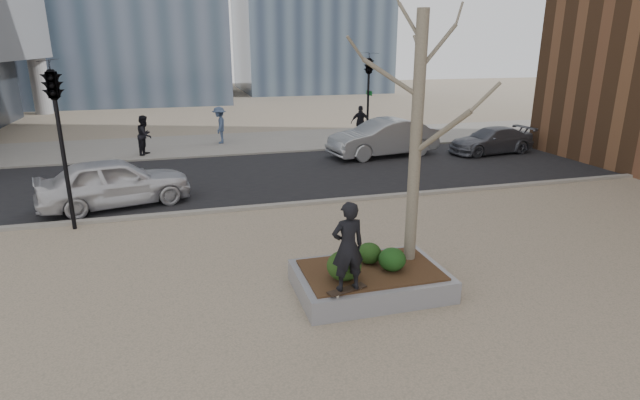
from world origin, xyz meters
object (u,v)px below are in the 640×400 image
object	(u,v)px
skateboard	(347,291)
planter	(370,281)
skateboarder	(348,247)
police_car	(115,182)

from	to	relation	value
skateboard	planter	bearing A→B (deg)	28.53
skateboard	skateboarder	world-z (taller)	skateboarder
planter	skateboard	distance (m)	1.10
planter	police_car	bearing A→B (deg)	126.80
planter	skateboard	world-z (taller)	skateboard
skateboarder	police_car	distance (m)	9.53
planter	police_car	distance (m)	9.31
planter	police_car	world-z (taller)	police_car
skateboard	skateboarder	distance (m)	0.88
planter	skateboard	bearing A→B (deg)	-135.10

